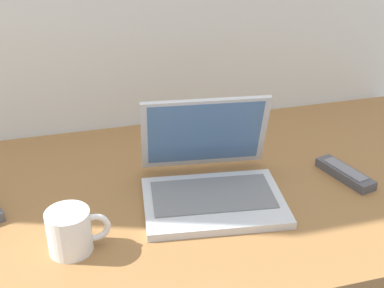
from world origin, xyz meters
TOP-DOWN VIEW (x-y plane):
  - desk at (0.00, 0.00)m, footprint 1.60×0.76m
  - laptop at (0.06, -0.03)m, footprint 0.34×0.32m
  - coffee_mug at (-0.25, -0.15)m, footprint 0.12×0.09m
  - remote_control_near at (0.40, -0.05)m, footprint 0.09×0.17m

SIDE VIEW (x-z plane):
  - desk at x=0.00m, z-range 0.00..0.03m
  - remote_control_near at x=0.40m, z-range 0.03..0.05m
  - laptop at x=0.06m, z-range -0.03..0.18m
  - coffee_mug at x=-0.25m, z-range 0.03..0.12m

